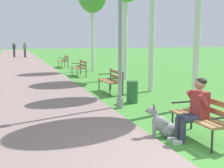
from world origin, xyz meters
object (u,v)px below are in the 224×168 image
Objects in this scene: park_bench_far at (80,67)px; park_bench_mid at (112,79)px; park_bench_near at (204,115)px; pedestrian_further_distant at (14,50)px; dog_grey at (163,125)px; lamp_post_near at (120,25)px; person_seated_on_near_bench at (195,107)px; pedestrian_distant at (25,50)px; park_bench_furthest at (64,60)px; litter_bin at (132,92)px.

park_bench_mid is at bearing -89.72° from park_bench_far.
park_bench_near is 29.60m from pedestrian_further_distant.
lamp_post_near reaches higher than dog_grey.
park_bench_near is 1.85× the size of dog_grey.
person_seated_on_near_bench reaches higher than park_bench_near.
pedestrian_distant reaches higher than person_seated_on_near_bench.
park_bench_far is at bearing 90.48° from park_bench_near.
litter_bin is at bearing -89.66° from park_bench_furthest.
park_bench_far is at bearing 90.28° from park_bench_mid.
park_bench_near is at bearing -27.77° from dog_grey.
pedestrian_further_distant reaches higher than park_bench_furthest.
park_bench_furthest is 0.91× the size of pedestrian_distant.
pedestrian_further_distant is at bearing 97.28° from litter_bin.
person_seated_on_near_bench reaches higher than park_bench_furthest.
park_bench_far is 0.33× the size of lamp_post_near.
park_bench_furthest is (-0.03, 10.71, 0.00)m from park_bench_mid.
pedestrian_further_distant reaches higher than litter_bin.
pedestrian_further_distant is (-2.68, 26.26, -1.54)m from lamp_post_near.
park_bench_near is 5.61m from park_bench_mid.
litter_bin is (0.08, -12.63, -0.16)m from park_bench_furthest.
lamp_post_near reaches higher than pedestrian_further_distant.
pedestrian_distant reaches higher than park_bench_far.
pedestrian_further_distant is at bearing 95.13° from dog_grey.
park_bench_furthest is 13.31m from lamp_post_near.
dog_grey is 0.49× the size of pedestrian_distant.
park_bench_furthest is at bearing 87.83° from dog_grey.
lamp_post_near is 2.79× the size of pedestrian_distant.
pedestrian_distant reaches higher than dog_grey.
litter_bin is at bearing -88.62° from park_bench_mid.
person_seated_on_near_bench is 0.27× the size of lamp_post_near.
lamp_post_near is at bearing -86.40° from pedestrian_distant.
pedestrian_distant is (-2.22, 28.46, 0.33)m from park_bench_near.
person_seated_on_near_bench is 1.79× the size of litter_bin.
park_bench_near is at bearing -83.59° from pedestrian_further_distant.
litter_bin is 0.42× the size of pedestrian_distant.
park_bench_mid is 10.71m from park_bench_furthest.
park_bench_furthest is 1.85× the size of dog_grey.
litter_bin is (-0.02, 3.69, -0.16)m from park_bench_near.
pedestrian_distant reaches higher than park_bench_furthest.
litter_bin is at bearing 90.29° from park_bench_near.
park_bench_far is 2.14× the size of litter_bin.
park_bench_furthest is 0.33× the size of lamp_post_near.
park_bench_furthest is at bearing 90.16° from park_bench_mid.
park_bench_near is at bearing -89.34° from park_bench_mid.
pedestrian_further_distant is at bearing 99.93° from park_bench_far.
park_bench_far is (-0.03, 5.44, 0.00)m from park_bench_mid.
pedestrian_distant is (-2.13, 17.40, 0.33)m from park_bench_far.
park_bench_far is 0.91× the size of pedestrian_further_distant.
park_bench_furthest is 15.97m from dog_grey.
person_seated_on_near_bench is at bearing -82.41° from lamp_post_near.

